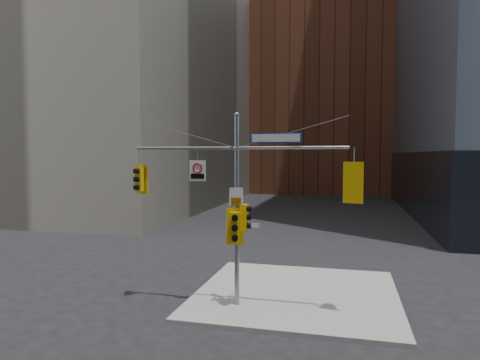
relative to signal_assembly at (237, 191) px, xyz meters
The scene contains 13 objects.
ground 4.85m from the signal_assembly, 90.00° to the right, with size 160.00×160.00×0.00m, color black.
sidewalk_corner 5.18m from the signal_assembly, 45.10° to the left, with size 8.00×8.00×0.15m, color gray.
brick_midrise 56.82m from the signal_assembly, 90.00° to the left, with size 26.00×20.00×28.00m, color brown.
signal_assembly is the anchor object (origin of this frame).
traffic_light_west_arm 3.96m from the signal_assembly, behind, with size 0.55×0.50×1.17m.
traffic_light_east_arm 4.18m from the signal_assembly, ahead, with size 0.68×0.57×1.42m.
traffic_light_pole_side 1.02m from the signal_assembly, ahead, with size 0.38×0.32×0.95m.
traffic_light_pole_front 1.33m from the signal_assembly, 90.31° to the right, with size 0.64×0.59×1.36m.
street_sign_blade 2.41m from the signal_assembly, ahead, with size 1.87×0.16×0.36m.
regulatory_sign_arm 1.70m from the signal_assembly, behind, with size 0.63×0.10×0.78m.
regulatory_sign_pole 0.25m from the signal_assembly, 90.00° to the right, with size 0.51×0.07×0.67m.
street_blade_ew 1.35m from the signal_assembly, ahead, with size 0.77×0.13×0.15m.
street_blade_ns 1.59m from the signal_assembly, 90.00° to the left, with size 0.12×0.68×0.14m.
Camera 1 is at (3.92, -13.20, 5.74)m, focal length 32.00 mm.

